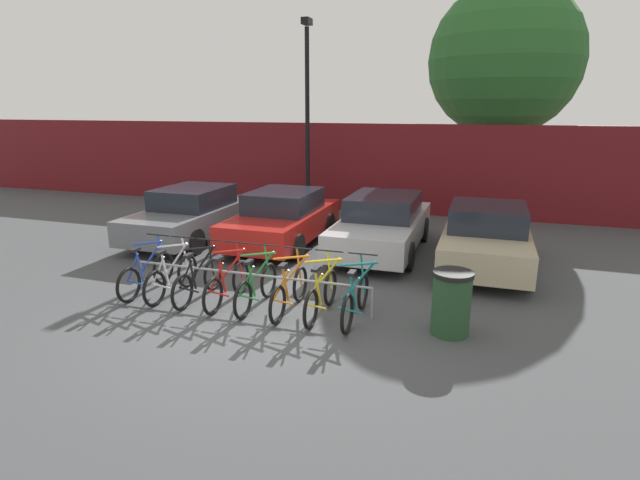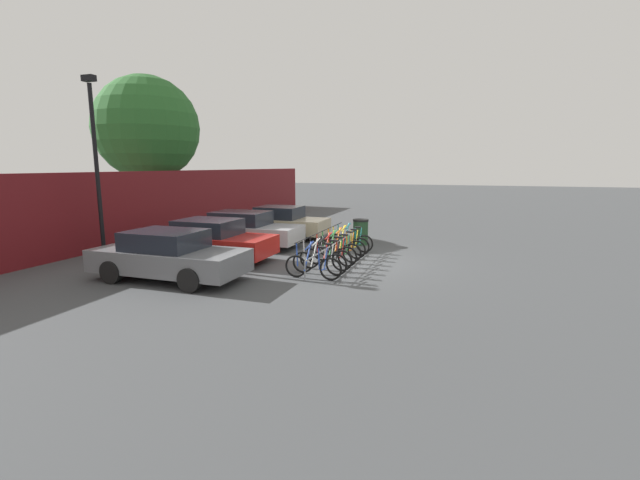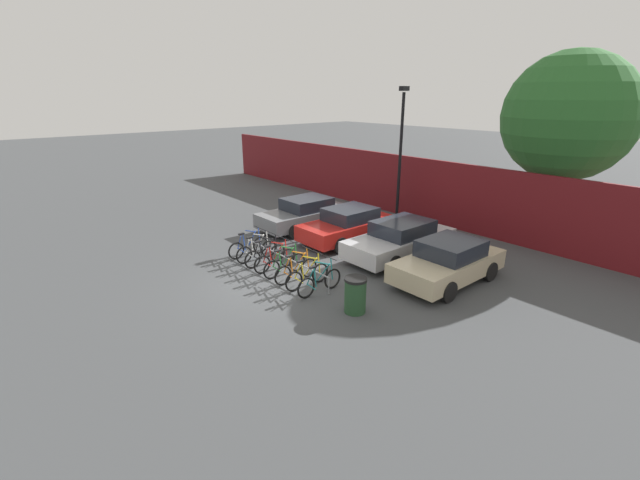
{
  "view_description": "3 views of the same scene",
  "coord_description": "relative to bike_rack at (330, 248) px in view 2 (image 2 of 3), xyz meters",
  "views": [
    {
      "loc": [
        3.52,
        -7.02,
        3.49
      ],
      "look_at": [
        0.56,
        1.82,
        0.98
      ],
      "focal_mm": 28.0,
      "sensor_mm": 36.0,
      "label": 1
    },
    {
      "loc": [
        -13.57,
        -3.47,
        3.18
      ],
      "look_at": [
        0.36,
        1.3,
        0.6
      ],
      "focal_mm": 24.0,
      "sensor_mm": 36.0,
      "label": 2
    },
    {
      "loc": [
        10.71,
        -7.11,
        5.8
      ],
      "look_at": [
        0.85,
        1.19,
        1.37
      ],
      "focal_mm": 24.0,
      "sensor_mm": 36.0,
      "label": 3
    }
  ],
  "objects": [
    {
      "name": "bicycle_teal",
      "position": [
        2.07,
        -0.15,
        -0.12
      ],
      "size": [
        0.68,
        1.71,
        1.05
      ],
      "rotation": [
        0.0,
        0.0,
        0.03
      ],
      "color": "black",
      "rests_on": "ground"
    },
    {
      "name": "hoarding_wall",
      "position": [
        0.45,
        8.82,
        0.97
      ],
      "size": [
        36.0,
        0.16,
        2.94
      ],
      "primitive_type": "cube",
      "color": "maroon",
      "rests_on": "ground"
    },
    {
      "name": "car_silver",
      "position": [
        1.64,
        4.11,
        0.2
      ],
      "size": [
        1.91,
        4.51,
        1.4
      ],
      "color": "#B7B7BC",
      "rests_on": "ground"
    },
    {
      "name": "bicycle_red",
      "position": [
        -0.33,
        -0.15,
        -0.12
      ],
      "size": [
        0.68,
        1.71,
        1.05
      ],
      "rotation": [
        0.0,
        0.0,
        0.07
      ],
      "color": "black",
      "rests_on": "ground"
    },
    {
      "name": "bicycle_black",
      "position": [
        -0.93,
        -0.15,
        -0.12
      ],
      "size": [
        0.68,
        1.71,
        1.05
      ],
      "rotation": [
        0.0,
        0.0,
        0.03
      ],
      "color": "black",
      "rests_on": "ground"
    },
    {
      "name": "bicycle_green",
      "position": [
        0.25,
        -0.15,
        -0.12
      ],
      "size": [
        0.68,
        1.71,
        1.05
      ],
      "rotation": [
        0.0,
        0.0,
        -0.05
      ],
      "color": "black",
      "rests_on": "ground"
    },
    {
      "name": "trash_bin",
      "position": [
        3.61,
        -0.15,
        0.02
      ],
      "size": [
        0.63,
        0.63,
        1.03
      ],
      "color": "#234728",
      "rests_on": "ground"
    },
    {
      "name": "bicycle_white",
      "position": [
        -1.51,
        -0.15,
        -0.12
      ],
      "size": [
        0.68,
        1.71,
        1.05
      ],
      "rotation": [
        0.0,
        0.0,
        -0.05
      ],
      "color": "black",
      "rests_on": "ground"
    },
    {
      "name": "car_beige",
      "position": [
        4.07,
        3.55,
        0.19
      ],
      "size": [
        1.91,
        4.01,
        1.4
      ],
      "color": "#C1B28E",
      "rests_on": "ground"
    },
    {
      "name": "tree_behind_hoarding",
      "position": [
        4.23,
        10.62,
        4.41
      ],
      "size": [
        4.95,
        4.95,
        7.42
      ],
      "color": "brown",
      "rests_on": "ground"
    },
    {
      "name": "bicycle_blue",
      "position": [
        -2.07,
        -0.15,
        -0.12
      ],
      "size": [
        0.68,
        1.71,
        1.05
      ],
      "rotation": [
        0.0,
        0.0,
        0.06
      ],
      "color": "black",
      "rests_on": "ground"
    },
    {
      "name": "bike_rack",
      "position": [
        0.0,
        0.0,
        0.0
      ],
      "size": [
        4.68,
        0.04,
        0.57
      ],
      "color": "gray",
      "rests_on": "ground"
    },
    {
      "name": "lamp_post",
      "position": [
        -1.65,
        7.83,
        2.91
      ],
      "size": [
        0.24,
        0.44,
        6.1
      ],
      "color": "black",
      "rests_on": "ground"
    },
    {
      "name": "car_grey",
      "position": [
        -3.44,
        3.65,
        0.19
      ],
      "size": [
        1.91,
        4.33,
        1.4
      ],
      "color": "slate",
      "rests_on": "ground"
    },
    {
      "name": "car_red",
      "position": [
        -0.92,
        3.92,
        0.19
      ],
      "size": [
        1.91,
        4.2,
        1.4
      ],
      "color": "red",
      "rests_on": "ground"
    },
    {
      "name": "ground_plane",
      "position": [
        0.45,
        -0.68,
        -0.5
      ],
      "size": [
        120.0,
        120.0,
        0.0
      ],
      "primitive_type": "plane",
      "color": "#424447"
    },
    {
      "name": "bicycle_orange",
      "position": [
        0.88,
        -0.15,
        -0.12
      ],
      "size": [
        0.68,
        1.71,
        1.05
      ],
      "rotation": [
        0.0,
        0.0,
        0.01
      ],
      "color": "black",
      "rests_on": "ground"
    },
    {
      "name": "bicycle_yellow",
      "position": [
        1.46,
        -0.15,
        -0.12
      ],
      "size": [
        0.68,
        1.71,
        1.05
      ],
      "rotation": [
        0.0,
        0.0,
        0.05
      ],
      "color": "black",
      "rests_on": "ground"
    }
  ]
}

